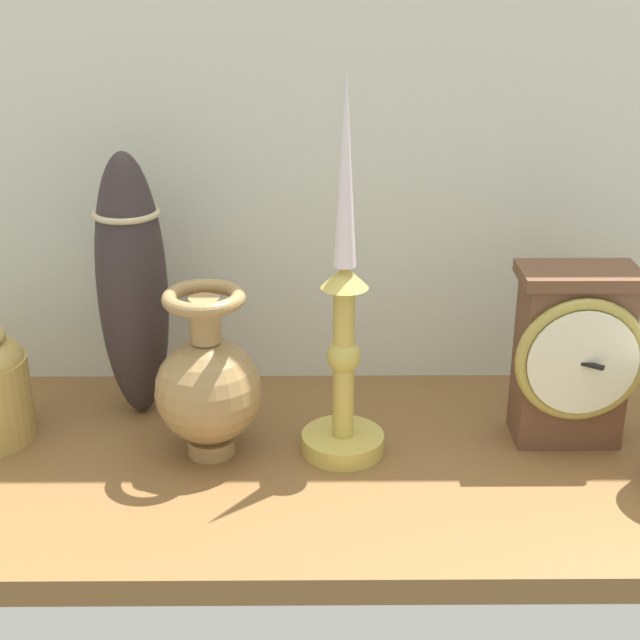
% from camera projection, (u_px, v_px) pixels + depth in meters
% --- Properties ---
extents(ground_plane, '(1.00, 0.36, 0.02)m').
position_uv_depth(ground_plane, '(278.00, 468.00, 0.87)').
color(ground_plane, brown).
extents(back_wall, '(1.20, 0.02, 0.65)m').
position_uv_depth(back_wall, '(278.00, 76.00, 0.92)').
color(back_wall, silver).
rests_on(back_wall, ground_plane).
extents(mantel_clock, '(0.12, 0.08, 0.17)m').
position_uv_depth(mantel_clock, '(573.00, 355.00, 0.87)').
color(mantel_clock, brown).
rests_on(mantel_clock, ground_plane).
extents(candlestick_tall_left, '(0.08, 0.08, 0.36)m').
position_uv_depth(candlestick_tall_left, '(344.00, 344.00, 0.84)').
color(candlestick_tall_left, '#C9B251').
rests_on(candlestick_tall_left, ground_plane).
extents(brass_vase_bulbous, '(0.10, 0.10, 0.16)m').
position_uv_depth(brass_vase_bulbous, '(208.00, 384.00, 0.85)').
color(brass_vase_bulbous, '#A17D4D').
rests_on(brass_vase_bulbous, ground_plane).
extents(tall_ceramic_vase, '(0.07, 0.07, 0.27)m').
position_uv_depth(tall_ceramic_vase, '(132.00, 286.00, 0.90)').
color(tall_ceramic_vase, '#352A2C').
rests_on(tall_ceramic_vase, ground_plane).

